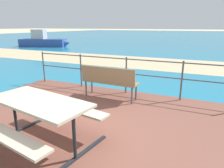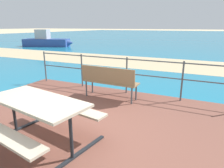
{
  "view_description": "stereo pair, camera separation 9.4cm",
  "coord_description": "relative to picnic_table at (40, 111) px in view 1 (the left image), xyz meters",
  "views": [
    {
      "loc": [
        1.88,
        -2.73,
        1.88
      ],
      "look_at": [
        -0.09,
        1.65,
        0.5
      ],
      "focal_mm": 32.34,
      "sensor_mm": 36.0,
      "label": 1
    },
    {
      "loc": [
        1.96,
        -2.69,
        1.88
      ],
      "look_at": [
        -0.09,
        1.65,
        0.5
      ],
      "focal_mm": 32.34,
      "sensor_mm": 36.0,
      "label": 2
    }
  ],
  "objects": [
    {
      "name": "picnic_table",
      "position": [
        0.0,
        0.0,
        0.0
      ],
      "size": [
        1.87,
        1.66,
        0.75
      ],
      "rotation": [
        0.0,
        0.0,
        -0.16
      ],
      "color": "#BCAD93",
      "rests_on": "patio_paving"
    },
    {
      "name": "patio_paving",
      "position": [
        0.3,
        0.59,
        -0.6
      ],
      "size": [
        6.4,
        5.2,
        0.06
      ],
      "primitive_type": "cube",
      "color": "brown",
      "rests_on": "ground"
    },
    {
      "name": "railing_fence",
      "position": [
        0.3,
        2.99,
        0.07
      ],
      "size": [
        5.94,
        0.04,
        1.01
      ],
      "color": "#4C5156",
      "rests_on": "patio_paving"
    },
    {
      "name": "ground_plane",
      "position": [
        0.3,
        0.59,
        -0.63
      ],
      "size": [
        240.0,
        240.0,
        0.0
      ],
      "primitive_type": "plane",
      "color": "beige"
    },
    {
      "name": "beach_strip",
      "position": [
        0.3,
        8.3,
        -0.63
      ],
      "size": [
        54.03,
        4.15,
        0.01
      ],
      "primitive_type": "cube",
      "rotation": [
        0.0,
        0.0,
        0.01
      ],
      "color": "tan",
      "rests_on": "ground"
    },
    {
      "name": "boat_near",
      "position": [
        -11.65,
        12.84,
        -0.13
      ],
      "size": [
        4.74,
        2.67,
        1.56
      ],
      "rotation": [
        0.0,
        0.0,
        0.34
      ],
      "color": "#2D478C",
      "rests_on": "sea_water"
    },
    {
      "name": "park_bench",
      "position": [
        0.09,
        2.32,
        -0.05
      ],
      "size": [
        1.48,
        0.45,
        0.86
      ],
      "rotation": [
        0.0,
        0.0,
        3.11
      ],
      "color": "#8C704C",
      "rests_on": "patio_paving"
    },
    {
      "name": "sea_water",
      "position": [
        0.3,
        40.59,
        -0.63
      ],
      "size": [
        90.0,
        90.0,
        0.01
      ],
      "primitive_type": "cube",
      "color": "teal",
      "rests_on": "ground"
    }
  ]
}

